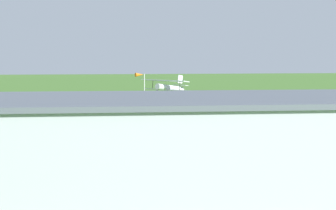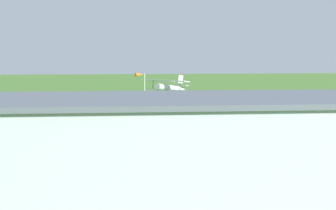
{
  "view_description": "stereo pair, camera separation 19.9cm",
  "coord_description": "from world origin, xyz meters",
  "px_view_note": "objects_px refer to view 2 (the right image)",
  "views": [
    {
      "loc": [
        10.97,
        74.57,
        9.25
      ],
      "look_at": [
        2.21,
        12.6,
        3.2
      ],
      "focal_mm": 52.81,
      "sensor_mm": 36.0,
      "label": 1
    },
    {
      "loc": [
        10.78,
        74.59,
        9.25
      ],
      "look_at": [
        2.21,
        12.6,
        3.2
      ],
      "focal_mm": 52.81,
      "sensor_mm": 36.0,
      "label": 2
    }
  ],
  "objects_px": {
    "person_near_hangar_door": "(32,141)",
    "person_walking_on_apron": "(289,132)",
    "hangar": "(171,143)",
    "person_crossing_taxiway": "(318,142)",
    "biplane": "(169,87)",
    "windsock": "(141,79)"
  },
  "relations": [
    {
      "from": "hangar",
      "to": "windsock",
      "type": "xyz_separation_m",
      "value": [
        -1.02,
        -37.89,
        2.89
      ]
    },
    {
      "from": "person_near_hangar_door",
      "to": "person_walking_on_apron",
      "type": "relative_size",
      "value": 1.0
    },
    {
      "from": "biplane",
      "to": "windsock",
      "type": "height_order",
      "value": "windsock"
    },
    {
      "from": "hangar",
      "to": "biplane",
      "type": "xyz_separation_m",
      "value": [
        -5.89,
        -43.05,
        1.29
      ]
    },
    {
      "from": "biplane",
      "to": "person_walking_on_apron",
      "type": "xyz_separation_m",
      "value": [
        -10.21,
        24.7,
        -3.69
      ]
    },
    {
      "from": "person_near_hangar_door",
      "to": "person_crossing_taxiway",
      "type": "relative_size",
      "value": 1.11
    },
    {
      "from": "person_crossing_taxiway",
      "to": "person_walking_on_apron",
      "type": "bearing_deg",
      "value": -81.62
    },
    {
      "from": "biplane",
      "to": "person_near_hangar_door",
      "type": "bearing_deg",
      "value": 56.4
    },
    {
      "from": "biplane",
      "to": "person_crossing_taxiway",
      "type": "distance_m",
      "value": 32.48
    },
    {
      "from": "hangar",
      "to": "person_near_hangar_door",
      "type": "bearing_deg",
      "value": -54.56
    },
    {
      "from": "person_near_hangar_door",
      "to": "person_walking_on_apron",
      "type": "xyz_separation_m",
      "value": [
        -27.85,
        -1.84,
        -0.0
      ]
    },
    {
      "from": "hangar",
      "to": "person_near_hangar_door",
      "type": "height_order",
      "value": "hangar"
    },
    {
      "from": "windsock",
      "to": "biplane",
      "type": "bearing_deg",
      "value": -133.3
    },
    {
      "from": "person_near_hangar_door",
      "to": "person_crossing_taxiway",
      "type": "xyz_separation_m",
      "value": [
        -28.67,
        3.77,
        -0.1
      ]
    },
    {
      "from": "biplane",
      "to": "windsock",
      "type": "xyz_separation_m",
      "value": [
        4.87,
        5.17,
        1.6
      ]
    },
    {
      "from": "person_walking_on_apron",
      "to": "windsock",
      "type": "xyz_separation_m",
      "value": [
        15.08,
        -19.54,
        5.29
      ]
    },
    {
      "from": "person_crossing_taxiway",
      "to": "person_walking_on_apron",
      "type": "relative_size",
      "value": 0.9
    },
    {
      "from": "person_walking_on_apron",
      "to": "person_crossing_taxiway",
      "type": "bearing_deg",
      "value": 98.38
    },
    {
      "from": "hangar",
      "to": "person_walking_on_apron",
      "type": "xyz_separation_m",
      "value": [
        -16.1,
        -18.35,
        -2.4
      ]
    },
    {
      "from": "biplane",
      "to": "person_walking_on_apron",
      "type": "relative_size",
      "value": 4.63
    },
    {
      "from": "person_crossing_taxiway",
      "to": "windsock",
      "type": "height_order",
      "value": "windsock"
    },
    {
      "from": "hangar",
      "to": "person_crossing_taxiway",
      "type": "relative_size",
      "value": 23.8
    }
  ]
}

